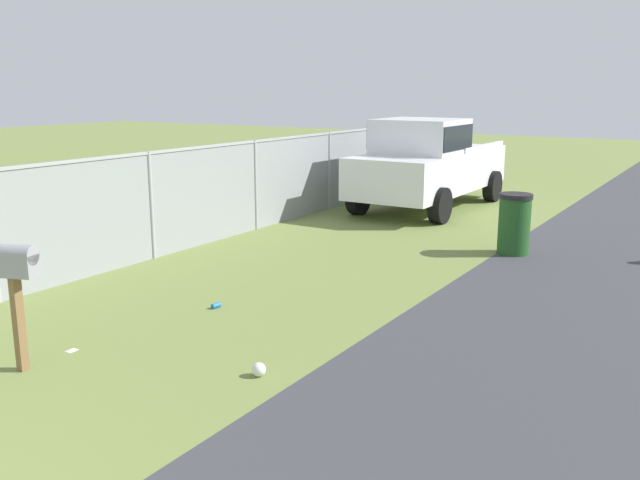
% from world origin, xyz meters
% --- Properties ---
extents(mailbox, '(0.35, 0.51, 1.31)m').
position_xyz_m(mailbox, '(3.66, 1.45, 1.04)').
color(mailbox, brown).
rests_on(mailbox, ground).
extents(pickup_truck, '(5.08, 2.23, 2.09)m').
position_xyz_m(pickup_truck, '(14.49, 1.76, 1.10)').
color(pickup_truck, silver).
rests_on(pickup_truck, ground).
extents(trash_bin, '(0.56, 0.56, 1.04)m').
position_xyz_m(trash_bin, '(11.16, -1.28, 0.52)').
color(trash_bin, '#1E4C1E').
rests_on(trash_bin, ground).
extents(fence_section, '(19.73, 0.07, 1.78)m').
position_xyz_m(fence_section, '(9.07, 3.68, 0.96)').
color(fence_section, '#9EA3A8').
rests_on(fence_section, ground).
extents(litter_can_near_hydrant, '(0.13, 0.08, 0.07)m').
position_xyz_m(litter_can_near_hydrant, '(6.21, 1.09, 0.03)').
color(litter_can_near_hydrant, blue).
rests_on(litter_can_near_hydrant, ground).
extents(litter_bag_midfield_b, '(0.14, 0.14, 0.14)m').
position_xyz_m(litter_bag_midfield_b, '(4.80, -0.66, 0.07)').
color(litter_bag_midfield_b, silver).
rests_on(litter_bag_midfield_b, ground).
extents(litter_wrapper_by_mailbox, '(0.12, 0.09, 0.01)m').
position_xyz_m(litter_wrapper_by_mailbox, '(4.26, 1.46, 0.00)').
color(litter_wrapper_by_mailbox, silver).
rests_on(litter_wrapper_by_mailbox, ground).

